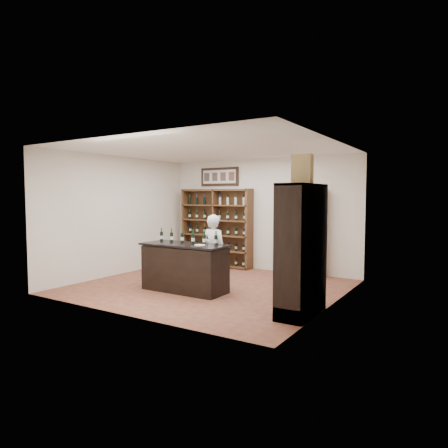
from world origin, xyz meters
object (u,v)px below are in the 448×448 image
Objects in this scene: tasting_counter at (185,268)px; wine_crate at (302,169)px; counter_bottle_0 at (161,236)px; shopkeeper at (214,251)px; wine_shelf at (217,228)px; side_cabinet at (303,271)px.

wine_crate is at bearing -7.01° from tasting_counter.
counter_bottle_0 is 1.21m from shopkeeper.
wine_crate is (3.80, -3.26, 1.34)m from wine_shelf.
wine_shelf is 7.33× the size of counter_bottle_0.
side_cabinet is at bearing 51.48° from wine_crate.
tasting_counter is 6.27× the size of counter_bottle_0.
wine_crate is (2.70, -0.33, 1.95)m from tasting_counter.
tasting_counter is at bearing 175.99° from wine_crate.
shopkeeper is at bearing -58.26° from wine_shelf.
side_cabinet is at bearing 161.21° from shopkeeper.
wine_shelf is 2.85m from counter_bottle_0.
shopkeeper is at bearing 25.00° from counter_bottle_0.
counter_bottle_0 is at bearing 173.31° from side_cabinet.
wine_crate is at bearing -40.69° from wine_shelf.
counter_bottle_0 is 0.19× the size of shopkeeper.
tasting_counter is at bearing 62.14° from shopkeeper.
tasting_counter is 0.95m from counter_bottle_0.
wine_crate is at bearing -7.27° from counter_bottle_0.
shopkeeper is at bearing 159.30° from side_cabinet.
side_cabinet is (3.82, -3.23, -0.35)m from wine_shelf.
shopkeeper reaches higher than tasting_counter.
counter_bottle_0 is at bearing 175.73° from wine_crate.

